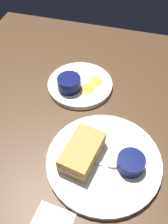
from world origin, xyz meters
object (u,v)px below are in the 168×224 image
(sandwich_half_near, at_px, (82,152))
(ramekin_dark_sauce, at_px, (131,163))
(spoon_by_gravy_ramekin, at_px, (76,73))
(plate_chips_companion, at_px, (80,85))
(ramekin_light_gravy, at_px, (69,83))
(plate_sandwich_main, at_px, (104,161))
(spoon_by_dark_ramekin, at_px, (108,164))

(sandwich_half_near, bearing_deg, ramekin_dark_sauce, -87.54)
(ramekin_dark_sauce, xyz_separation_m, spoon_by_gravy_ramekin, (0.30, 0.23, -0.01))
(plate_chips_companion, bearing_deg, sandwich_half_near, -163.00)
(ramekin_light_gravy, bearing_deg, ramekin_dark_sauce, -134.63)
(spoon_by_gravy_ramekin, bearing_deg, plate_sandwich_main, -151.32)
(ramekin_dark_sauce, bearing_deg, spoon_by_dark_ramekin, 101.91)
(plate_sandwich_main, xyz_separation_m, ramekin_light_gravy, (0.23, 0.16, 0.03))
(plate_sandwich_main, bearing_deg, plate_chips_companion, 28.02)
(ramekin_dark_sauce, relative_size, plate_chips_companion, 0.33)
(ramekin_dark_sauce, xyz_separation_m, spoon_by_dark_ramekin, (-0.01, 0.05, -0.01))
(spoon_by_dark_ramekin, bearing_deg, sandwich_half_near, 84.97)
(plate_chips_companion, bearing_deg, spoon_by_gravy_ramekin, 32.82)
(ramekin_dark_sauce, distance_m, plate_chips_companion, 0.33)
(plate_chips_companion, bearing_deg, ramekin_light_gravy, 140.19)
(spoon_by_gravy_ramekin, bearing_deg, ramekin_light_gravy, 178.78)
(plate_sandwich_main, relative_size, spoon_by_gravy_ramekin, 3.29)
(plate_sandwich_main, distance_m, spoon_by_gravy_ramekin, 0.34)
(plate_sandwich_main, xyz_separation_m, spoon_by_dark_ramekin, (-0.01, -0.01, 0.01))
(plate_sandwich_main, relative_size, sandwich_half_near, 2.09)
(spoon_by_dark_ramekin, bearing_deg, plate_chips_companion, 28.99)
(plate_sandwich_main, xyz_separation_m, spoon_by_gravy_ramekin, (0.30, 0.16, 0.01))
(spoon_by_dark_ramekin, height_order, ramekin_light_gravy, ramekin_light_gravy)
(sandwich_half_near, xyz_separation_m, plate_chips_companion, (0.27, 0.08, -0.03))
(spoon_by_dark_ramekin, xyz_separation_m, ramekin_light_gravy, (0.24, 0.18, 0.02))
(sandwich_half_near, xyz_separation_m, spoon_by_dark_ramekin, (-0.01, -0.07, -0.02))
(plate_sandwich_main, bearing_deg, spoon_by_gravy_ramekin, 28.68)
(sandwich_half_near, xyz_separation_m, spoon_by_gravy_ramekin, (0.31, 0.11, -0.02))
(ramekin_dark_sauce, bearing_deg, plate_sandwich_main, 88.34)
(spoon_by_gravy_ramekin, bearing_deg, ramekin_dark_sauce, -142.48)
(spoon_by_gravy_ramekin, bearing_deg, spoon_by_dark_ramekin, -150.51)
(spoon_by_dark_ramekin, relative_size, plate_chips_companion, 0.47)
(spoon_by_dark_ramekin, bearing_deg, spoon_by_gravy_ramekin, 29.49)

